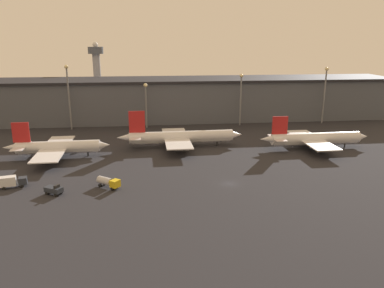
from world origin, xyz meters
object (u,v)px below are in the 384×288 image
object	(u,v)px
airplane_2	(315,139)
service_vehicle_1	(54,190)
service_vehicle_0	(108,182)
service_vehicle_2	(12,181)
airplane_0	(57,147)
control_tower	(97,69)
airplane_1	(180,137)

from	to	relation	value
airplane_2	service_vehicle_1	xyz separation A→B (m)	(-87.98, -34.53, -2.42)
service_vehicle_0	service_vehicle_1	bearing A→B (deg)	-129.74
service_vehicle_0	service_vehicle_2	world-z (taller)	service_vehicle_2
airplane_0	airplane_2	xyz separation A→B (m)	(94.66, 0.72, 0.13)
airplane_0	service_vehicle_2	xyz separation A→B (m)	(-6.19, -27.60, -1.76)
service_vehicle_1	airplane_0	bearing A→B (deg)	131.21
control_tower	airplane_2	bearing A→B (deg)	-47.88
service_vehicle_0	service_vehicle_2	size ratio (longest dim) A/B	0.91
airplane_1	service_vehicle_0	world-z (taller)	airplane_1
airplane_2	control_tower	xyz separation A→B (m)	(-93.24, 103.10, 18.87)
airplane_2	service_vehicle_0	world-z (taller)	airplane_2
airplane_1	service_vehicle_0	xyz separation A→B (m)	(-23.41, -39.14, -2.15)
airplane_0	airplane_1	world-z (taller)	airplane_1
airplane_2	control_tower	bearing A→B (deg)	130.86
airplane_1	service_vehicle_1	world-z (taller)	airplane_1
airplane_2	service_vehicle_1	size ratio (longest dim) A/B	8.08
service_vehicle_2	airplane_2	bearing A→B (deg)	2.08
airplane_0	service_vehicle_0	size ratio (longest dim) A/B	5.22
airplane_2	service_vehicle_0	distance (m)	80.34
service_vehicle_0	airplane_1	bearing A→B (deg)	96.38
airplane_2	airplane_0	bearing A→B (deg)	179.18
service_vehicle_0	control_tower	world-z (taller)	control_tower
airplane_1	service_vehicle_1	distance (m)	56.59
control_tower	service_vehicle_0	bearing A→B (deg)	-81.84
airplane_1	service_vehicle_0	size ratio (longest dim) A/B	6.95
airplane_1	service_vehicle_0	bearing A→B (deg)	-122.14
service_vehicle_1	control_tower	size ratio (longest dim) A/B	0.14
airplane_2	service_vehicle_1	bearing A→B (deg)	-159.83
service_vehicle_1	service_vehicle_2	size ratio (longest dim) A/B	0.69
service_vehicle_1	airplane_1	bearing A→B (deg)	78.58
service_vehicle_0	service_vehicle_1	xyz separation A→B (m)	(-14.02, -3.24, -0.35)
airplane_2	service_vehicle_0	bearing A→B (deg)	-158.33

